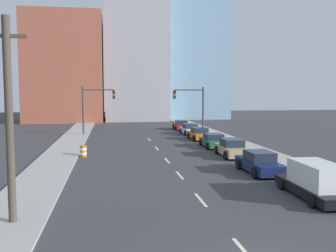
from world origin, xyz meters
name	(u,v)px	position (x,y,z in m)	size (l,w,h in m)	color
sidewalk_left	(81,129)	(-8.76, 46.25, 0.07)	(3.17, 92.51, 0.14)	#9E9B93
sidewalk_right	(197,128)	(8.76, 46.25, 0.07)	(3.17, 92.51, 0.14)	#9E9B93
lane_stripe_at_2m	(245,252)	(0.00, 2.00, 0.00)	(0.16, 2.40, 0.01)	beige
lane_stripe_at_8m	(201,200)	(0.00, 8.29, 0.00)	(0.16, 2.40, 0.01)	beige
lane_stripe_at_14m	(180,175)	(0.00, 14.05, 0.00)	(0.16, 2.40, 0.01)	beige
lane_stripe_at_19m	(167,161)	(0.00, 19.46, 0.00)	(0.16, 2.40, 0.01)	beige
lane_stripe_at_26m	(157,148)	(0.00, 26.21, 0.00)	(0.16, 2.40, 0.01)	beige
lane_stripe_at_33m	(149,140)	(0.00, 33.01, 0.00)	(0.16, 2.40, 0.01)	beige
building_brick_left	(66,69)	(-12.72, 65.25, 9.98)	(14.00, 16.00, 19.95)	#9E513D
building_office_center	(134,62)	(0.73, 69.25, 11.81)	(12.00, 20.00, 23.62)	#99999E
building_glass_right	(190,57)	(13.40, 73.25, 13.46)	(13.00, 20.00, 26.92)	#7A9EB7
traffic_signal_left	(92,104)	(-6.68, 39.25, 4.01)	(4.22, 0.35, 6.20)	#38383D
traffic_signal_right	(195,103)	(6.77, 39.25, 4.01)	(4.22, 0.35, 6.20)	#38383D
utility_pole_left_near	(9,120)	(-8.49, 6.01, 4.34)	(1.60, 0.32, 8.45)	#473D33
traffic_barrel	(83,151)	(-6.76, 22.37, 0.47)	(0.56, 0.56, 0.95)	orange
box_truck_black	(316,181)	(5.94, 7.72, 0.88)	(2.39, 5.53, 1.86)	black
sedan_navy	(259,163)	(5.45, 13.90, 0.69)	(2.09, 4.76, 1.49)	#141E47
sedan_tan	(232,148)	(5.77, 20.59, 0.69)	(2.26, 4.79, 1.50)	tan
sedan_green	(213,141)	(5.71, 26.13, 0.62)	(2.23, 4.66, 1.35)	#1E6033
sedan_orange	(199,134)	(5.75, 32.22, 0.65)	(2.23, 4.43, 1.40)	orange
sedan_white	(190,129)	(5.88, 37.86, 0.64)	(2.26, 4.63, 1.39)	silver
sedan_red	(181,125)	(5.90, 44.31, 0.64)	(2.28, 4.53, 1.39)	red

